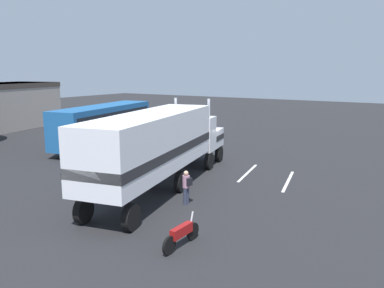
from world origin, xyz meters
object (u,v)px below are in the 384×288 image
Objects in this scene: semi_truck at (161,142)px; motorcycle at (182,234)px; parked_bus at (104,122)px; person_bystander at (186,186)px.

motorcycle is at bearing -137.99° from semi_truck.
semi_truck is 7.26m from motorcycle.
semi_truck is at bearing -122.50° from parked_bus.
person_bystander is 0.77× the size of motorcycle.
motorcycle is (-3.86, -2.26, -0.41)m from person_bystander.
semi_truck is at bearing 61.29° from person_bystander.
person_bystander is (-1.31, -2.40, -1.63)m from semi_truck.
parked_bus reaches higher than person_bystander.
motorcycle is (-5.17, -4.66, -2.04)m from semi_truck.
motorcycle is at bearing -127.94° from parked_bus.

